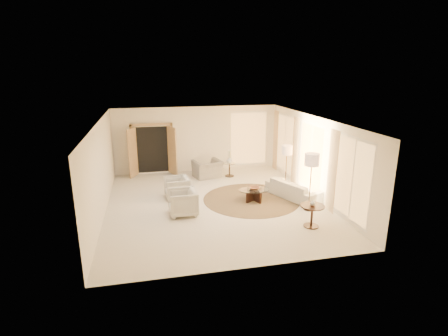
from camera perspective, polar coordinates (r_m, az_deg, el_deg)
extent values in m
cube|color=silver|center=(11.72, -1.50, -5.87)|extent=(7.00, 8.00, 0.02)
cube|color=white|center=(10.99, -1.60, 7.86)|extent=(7.00, 8.00, 0.02)
cube|color=white|center=(15.12, -4.44, 4.68)|extent=(7.00, 0.04, 2.80)
cube|color=white|center=(7.59, 4.24, -6.97)|extent=(7.00, 0.04, 2.80)
cube|color=white|center=(11.18, -19.45, -0.26)|extent=(0.04, 8.00, 2.80)
cube|color=white|center=(12.40, 14.55, 1.69)|extent=(0.04, 8.00, 2.80)
cube|color=tan|center=(14.94, -11.59, 3.01)|extent=(1.80, 0.12, 2.16)
cube|color=tan|center=(14.70, -14.67, 2.40)|extent=(0.35, 0.66, 2.00)
cube|color=tan|center=(14.72, -8.44, 2.77)|extent=(0.35, 0.66, 2.00)
cylinder|color=#3E2D1B|center=(12.12, 4.47, -5.07)|extent=(4.32, 4.32, 0.01)
imported|color=beige|center=(12.40, 11.28, -3.40)|extent=(1.57, 2.22, 0.60)
imported|color=beige|center=(12.19, -7.71, -3.03)|extent=(0.81, 0.86, 0.82)
imported|color=beige|center=(10.80, -6.75, -5.40)|extent=(0.81, 0.86, 0.87)
imported|color=gray|center=(14.37, -2.73, 0.32)|extent=(1.22, 0.95, 0.95)
cube|color=black|center=(11.98, 4.94, -4.46)|extent=(0.28, 0.80, 0.36)
cube|color=black|center=(11.98, 4.94, -4.46)|extent=(0.70, 0.52, 0.36)
cylinder|color=white|center=(11.91, 4.96, -3.54)|extent=(1.38, 1.38, 0.02)
cylinder|color=black|center=(10.41, 14.02, -9.16)|extent=(0.43, 0.43, 0.03)
cylinder|color=black|center=(10.28, 14.13, -7.65)|extent=(0.06, 0.06, 0.61)
cylinder|color=black|center=(10.16, 14.25, -6.02)|extent=(0.68, 0.68, 0.03)
cylinder|color=black|center=(14.60, 0.89, -1.29)|extent=(0.38, 0.38, 0.03)
cylinder|color=black|center=(14.53, 0.90, -0.29)|extent=(0.06, 0.06, 0.54)
cylinder|color=white|center=(14.45, 0.90, 0.78)|extent=(0.49, 0.49, 0.03)
cylinder|color=black|center=(13.41, 9.94, -3.13)|extent=(0.28, 0.28, 0.03)
cylinder|color=black|center=(13.21, 10.08, -0.35)|extent=(0.03, 0.03, 1.39)
cylinder|color=beige|center=(13.02, 10.24, 2.92)|extent=(0.40, 0.40, 0.34)
cylinder|color=black|center=(11.55, 13.62, -6.54)|extent=(0.31, 0.31, 0.03)
cylinder|color=black|center=(11.29, 13.87, -2.94)|extent=(0.03, 0.03, 1.57)
cylinder|color=beige|center=(11.04, 14.17, 1.35)|extent=(0.45, 0.45, 0.38)
imported|color=brown|center=(11.89, 4.97, -3.29)|extent=(0.41, 0.41, 0.09)
imported|color=silver|center=(10.13, 14.29, -5.51)|extent=(0.17, 0.17, 0.17)
imported|color=silver|center=(14.42, 0.91, 1.31)|extent=(0.28, 0.28, 0.26)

